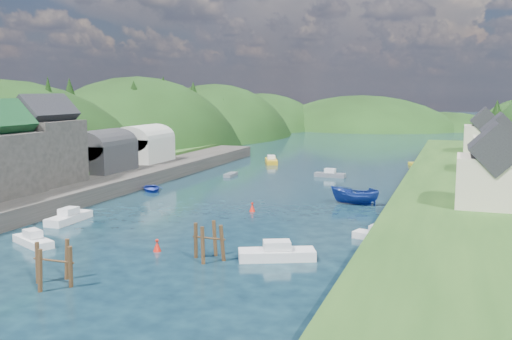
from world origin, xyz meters
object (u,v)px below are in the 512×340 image
at_px(piling_cluster_far, 209,245).
at_px(channel_buoy_near, 157,246).
at_px(piling_cluster_near, 54,268).
at_px(channel_buoy_far, 252,207).

height_order(piling_cluster_far, channel_buoy_near, piling_cluster_far).
bearing_deg(channel_buoy_near, piling_cluster_far, -7.62).
xyz_separation_m(piling_cluster_near, channel_buoy_near, (2.61, 10.12, -0.77)).
xyz_separation_m(channel_buoy_near, channel_buoy_far, (2.21, 18.06, 0.00)).
bearing_deg(channel_buoy_far, piling_cluster_near, -99.70).
height_order(piling_cluster_near, piling_cluster_far, piling_cluster_near).
bearing_deg(channel_buoy_near, channel_buoy_far, 83.03).
distance_m(piling_cluster_far, channel_buoy_far, 19.02).
bearing_deg(piling_cluster_far, channel_buoy_near, 172.38).
relative_size(piling_cluster_far, channel_buoy_far, 3.30).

